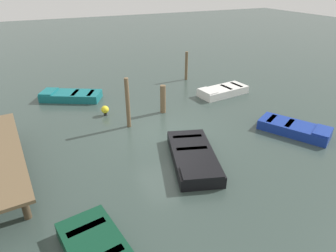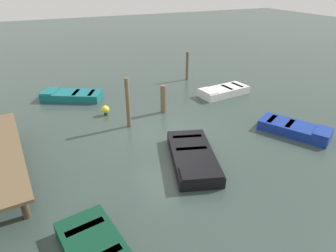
# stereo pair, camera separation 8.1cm
# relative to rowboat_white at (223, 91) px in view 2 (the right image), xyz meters

# --- Properties ---
(ground_plane) EXTENTS (80.00, 80.00, 0.00)m
(ground_plane) POSITION_rel_rowboat_white_xyz_m (-2.83, 4.62, -0.22)
(ground_plane) COLOR #33423D
(rowboat_white) EXTENTS (1.49, 2.89, 0.46)m
(rowboat_white) POSITION_rel_rowboat_white_xyz_m (0.00, 0.00, 0.00)
(rowboat_white) COLOR silver
(rowboat_white) RESTS_ON ground_plane
(rowboat_black) EXTENTS (3.51, 2.33, 0.46)m
(rowboat_black) POSITION_rel_rowboat_white_xyz_m (-5.11, 4.69, -0.00)
(rowboat_black) COLOR black
(rowboat_black) RESTS_ON ground_plane
(rowboat_teal) EXTENTS (2.49, 3.25, 0.46)m
(rowboat_teal) POSITION_rel_rowboat_white_xyz_m (2.77, 7.69, -0.00)
(rowboat_teal) COLOR #14666B
(rowboat_teal) RESTS_ON ground_plane
(rowboat_blue) EXTENTS (2.96, 2.32, 0.46)m
(rowboat_blue) POSITION_rel_rowboat_white_xyz_m (-4.99, -0.17, 0.00)
(rowboat_blue) COLOR navy
(rowboat_blue) RESTS_ON ground_plane
(mooring_piling_mid_left) EXTENTS (0.26, 0.26, 1.35)m
(mooring_piling_mid_left) POSITION_rel_rowboat_white_xyz_m (-0.77, 3.93, 0.46)
(mooring_piling_mid_left) COLOR brown
(mooring_piling_mid_left) RESTS_ON ground_plane
(mooring_piling_mid_right) EXTENTS (0.17, 0.17, 1.75)m
(mooring_piling_mid_right) POSITION_rel_rowboat_white_xyz_m (3.20, 0.58, 0.66)
(mooring_piling_mid_right) COLOR brown
(mooring_piling_mid_right) RESTS_ON ground_plane
(mooring_piling_near_left) EXTENTS (0.18, 0.18, 2.19)m
(mooring_piling_near_left) POSITION_rel_rowboat_white_xyz_m (-1.53, 5.88, 0.88)
(mooring_piling_near_left) COLOR brown
(mooring_piling_near_left) RESTS_ON ground_plane
(marker_buoy) EXTENTS (0.36, 0.36, 0.48)m
(marker_buoy) POSITION_rel_rowboat_white_xyz_m (0.03, 6.53, 0.07)
(marker_buoy) COLOR #262626
(marker_buoy) RESTS_ON ground_plane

